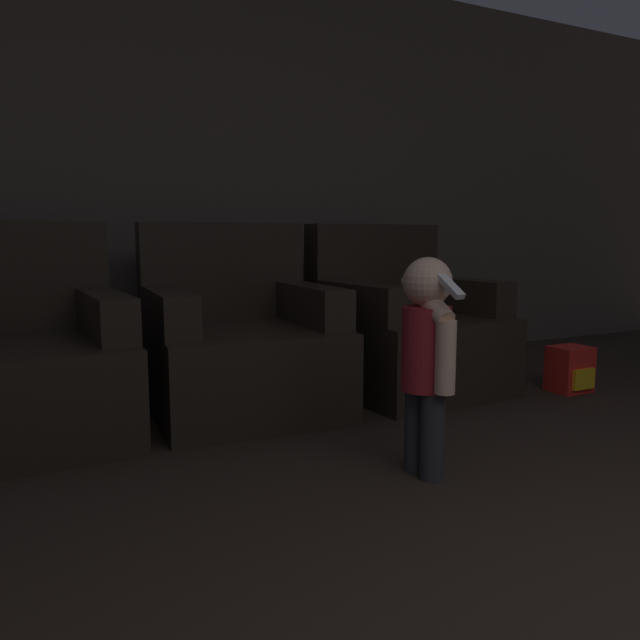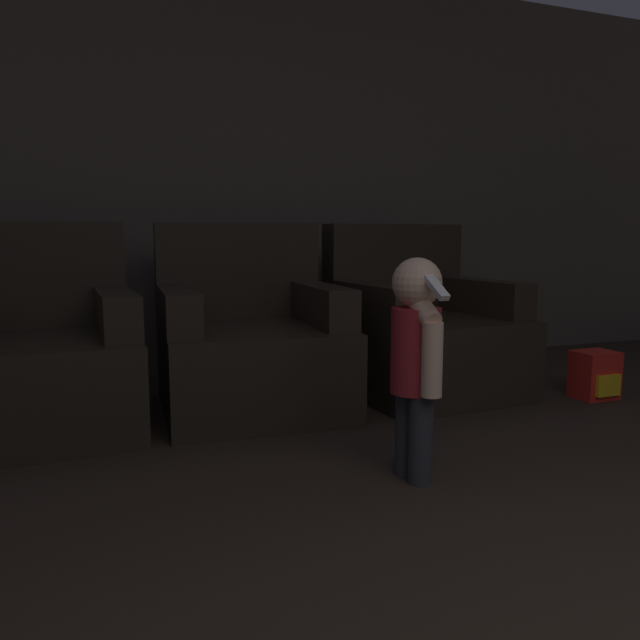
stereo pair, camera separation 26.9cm
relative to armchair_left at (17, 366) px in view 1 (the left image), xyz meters
The scene contains 6 objects.
wall_back 1.80m from the armchair_left, 36.68° to the left, with size 8.40×0.05×2.60m.
armchair_left is the anchor object (origin of this frame).
armchair_middle 1.03m from the armchair_left, ahead, with size 0.94×0.96×0.96m.
armchair_right 2.04m from the armchair_left, ahead, with size 0.95×0.97×0.96m.
person_toddler 1.78m from the armchair_left, 41.05° to the right, with size 0.18×0.32×0.82m.
toy_backpack 2.90m from the armchair_left, ahead, with size 0.22×0.20×0.26m.
Camera 1 is at (-1.23, 0.60, 0.89)m, focal length 35.00 mm.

